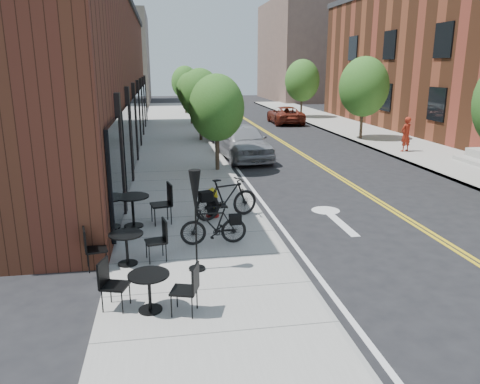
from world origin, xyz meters
TOP-DOWN VIEW (x-y plane):
  - ground at (0.00, 0.00)m, footprint 120.00×120.00m
  - sidewalk_near at (-2.00, 10.00)m, footprint 4.00×70.00m
  - sidewalk_far at (10.00, 10.00)m, footprint 4.00×70.00m
  - building_near at (-6.50, 14.00)m, footprint 5.00×28.00m
  - bg_building_left at (-8.00, 48.00)m, footprint 8.00×14.00m
  - bg_building_right at (16.00, 50.00)m, footprint 10.00×16.00m
  - tree_near_a at (-0.60, 9.00)m, footprint 2.20×2.20m
  - tree_near_b at (-0.60, 17.00)m, footprint 2.30×2.30m
  - tree_near_c at (-0.60, 25.00)m, footprint 2.10×2.10m
  - tree_near_d at (-0.60, 33.00)m, footprint 2.40×2.40m
  - tree_far_b at (8.60, 16.00)m, footprint 2.80×2.80m
  - tree_far_c at (8.60, 28.00)m, footprint 2.80×2.80m
  - fire_hydrant at (-1.46, 2.91)m, footprint 0.44×0.44m
  - bicycle_left at (-1.66, 0.81)m, footprint 1.57×0.45m
  - bicycle_right at (-1.10, 2.71)m, footprint 1.96×1.13m
  - bistro_set_a at (-3.09, -2.12)m, footprint 1.68×0.89m
  - bistro_set_b at (-3.60, -0.06)m, footprint 1.71×0.85m
  - bistro_set_c at (-3.60, 2.40)m, footprint 2.05×1.02m
  - patio_umbrella at (-2.16, -0.57)m, footprint 0.34×0.34m
  - parked_car_a at (0.88, 11.65)m, footprint 2.45×5.03m
  - parked_car_b at (0.80, 17.84)m, footprint 1.91×4.99m
  - parked_car_c at (0.98, 25.76)m, footprint 1.91×4.58m
  - parked_car_far at (6.39, 24.73)m, footprint 2.29×4.71m
  - pedestrian at (9.02, 11.65)m, footprint 0.72×0.61m

SIDE VIEW (x-z plane):
  - ground at x=0.00m, z-range 0.00..0.00m
  - sidewalk_near at x=-2.00m, z-range 0.00..0.12m
  - sidewalk_far at x=10.00m, z-range 0.00..0.12m
  - fire_hydrant at x=-1.46m, z-range 0.10..0.94m
  - bistro_set_a at x=-3.09m, z-range 0.12..1.01m
  - bistro_set_b at x=-3.60m, z-range 0.12..1.02m
  - bicycle_left at x=-1.66m, z-range 0.12..1.06m
  - parked_car_far at x=6.39m, z-range 0.00..1.29m
  - parked_car_c at x=0.98m, z-range 0.00..1.32m
  - bistro_set_c at x=-3.60m, z-range 0.12..1.20m
  - bicycle_right at x=-1.10m, z-range 0.12..1.26m
  - parked_car_b at x=0.80m, z-range 0.00..1.62m
  - parked_car_a at x=0.88m, z-range 0.00..1.65m
  - pedestrian at x=9.02m, z-range 0.12..1.81m
  - patio_umbrella at x=-2.16m, z-range 0.58..2.69m
  - tree_near_c at x=-0.60m, z-range 0.69..4.37m
  - tree_near_a at x=-0.60m, z-range 0.70..4.51m
  - tree_near_b at x=-0.60m, z-range 0.72..4.70m
  - tree_near_d at x=-0.60m, z-range 0.73..4.85m
  - tree_far_b at x=8.60m, z-range 0.75..5.37m
  - tree_far_c at x=8.60m, z-range 0.75..5.37m
  - building_near at x=-6.50m, z-range 0.00..7.00m
  - bg_building_left at x=-8.00m, z-range 0.00..10.00m
  - bg_building_right at x=16.00m, z-range 0.00..12.00m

